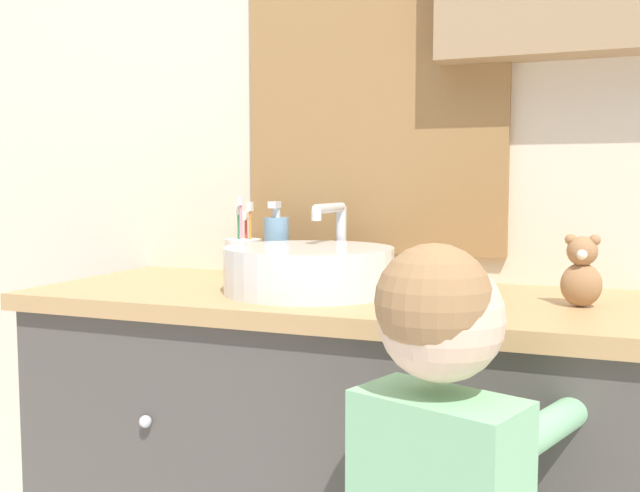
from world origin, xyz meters
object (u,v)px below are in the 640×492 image
Objects in this scene: toothbrush_holder at (244,255)px; sink_basin at (311,268)px; soap_dispenser at (277,247)px; teddy_bear at (582,273)px.

sink_basin is at bearing -37.36° from toothbrush_holder.
soap_dispenser is 0.70m from teddy_bear.
soap_dispenser is (-0.16, 0.17, 0.03)m from sink_basin.
soap_dispenser is at bearing 166.89° from teddy_bear.
sink_basin is 3.04× the size of teddy_bear.
toothbrush_holder reaches higher than soap_dispenser.
teddy_bear is at bearing 1.55° from sink_basin.
toothbrush_holder is 0.80m from teddy_bear.
toothbrush_holder is (-0.26, 0.19, -0.00)m from sink_basin.
teddy_bear is at bearing -13.02° from toothbrush_holder.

